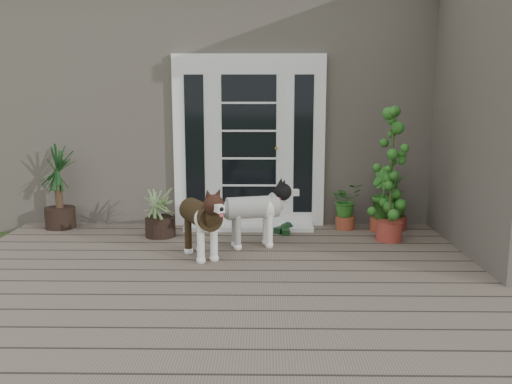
{
  "coord_description": "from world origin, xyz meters",
  "views": [
    {
      "loc": [
        -0.01,
        -4.25,
        1.76
      ],
      "look_at": [
        -0.1,
        1.75,
        0.7
      ],
      "focal_mm": 38.22,
      "sensor_mm": 36.0,
      "label": 1
    }
  ],
  "objects": [
    {
      "name": "spider_plant",
      "position": [
        -1.23,
        1.99,
        0.43
      ],
      "size": [
        0.67,
        0.67,
        0.63
      ],
      "primitive_type": null,
      "rotation": [
        0.0,
        0.0,
        0.14
      ],
      "color": "#9DAF6C",
      "rests_on": "deck"
    },
    {
      "name": "herb_c",
      "position": [
        1.62,
        2.4,
        0.39
      ],
      "size": [
        0.45,
        0.45,
        0.53
      ],
      "primitive_type": "imported",
      "rotation": [
        0.0,
        0.0,
        4.3
      ],
      "color": "#295B1A",
      "rests_on": "deck"
    },
    {
      "name": "house_main",
      "position": [
        0.0,
        4.65,
        1.55
      ],
      "size": [
        7.4,
        4.0,
        3.1
      ],
      "primitive_type": "cube",
      "color": "#665E54",
      "rests_on": "ground"
    },
    {
      "name": "yucca",
      "position": [
        -2.57,
        2.4,
        0.63
      ],
      "size": [
        0.8,
        0.8,
        1.03
      ],
      "primitive_type": null,
      "rotation": [
        0.0,
        0.0,
        -0.13
      ],
      "color": "black",
      "rests_on": "deck"
    },
    {
      "name": "herb_a",
      "position": [
        1.01,
        2.4,
        0.36
      ],
      "size": [
        0.5,
        0.5,
        0.49
      ],
      "primitive_type": "imported",
      "rotation": [
        0.0,
        0.0,
        0.41
      ],
      "color": "#1D6624",
      "rests_on": "deck"
    },
    {
      "name": "herb_b",
      "position": [
        1.43,
        2.32,
        0.4
      ],
      "size": [
        0.45,
        0.45,
        0.57
      ],
      "primitive_type": "imported",
      "rotation": [
        0.0,
        0.0,
        1.77
      ],
      "color": "#2A631C",
      "rests_on": "deck"
    },
    {
      "name": "sapling",
      "position": [
        1.43,
        1.85,
        0.91
      ],
      "size": [
        0.61,
        0.61,
        1.57
      ],
      "primitive_type": null,
      "rotation": [
        0.0,
        0.0,
        -0.43
      ],
      "color": "#1A5D1C",
      "rests_on": "deck"
    },
    {
      "name": "brindle_dog",
      "position": [
        -0.66,
        1.15,
        0.45
      ],
      "size": [
        0.68,
        0.86,
        0.66
      ],
      "primitive_type": null,
      "rotation": [
        0.0,
        0.0,
        3.64
      ],
      "color": "#352613",
      "rests_on": "deck"
    },
    {
      "name": "clog_left",
      "position": [
        0.25,
        2.15,
        0.16
      ],
      "size": [
        0.15,
        0.29,
        0.08
      ],
      "primitive_type": null,
      "rotation": [
        0.0,
        0.0,
        0.06
      ],
      "color": "black",
      "rests_on": "deck"
    },
    {
      "name": "door_step",
      "position": [
        -0.2,
        2.4,
        0.14
      ],
      "size": [
        1.6,
        0.4,
        0.05
      ],
      "primitive_type": "cube",
      "color": "white",
      "rests_on": "deck"
    },
    {
      "name": "door_unit",
      "position": [
        -0.2,
        2.6,
        1.19
      ],
      "size": [
        1.9,
        0.14,
        2.15
      ],
      "primitive_type": "cube",
      "color": "white",
      "rests_on": "deck"
    },
    {
      "name": "roof_main",
      "position": [
        0.0,
        4.65,
        3.2
      ],
      "size": [
        7.6,
        4.2,
        0.2
      ],
      "primitive_type": "cube",
      "color": "#2D2826",
      "rests_on": "house_main"
    },
    {
      "name": "deck",
      "position": [
        0.0,
        0.4,
        0.06
      ],
      "size": [
        6.2,
        4.6,
        0.12
      ],
      "primitive_type": "cube",
      "color": "#6B5B4C",
      "rests_on": "ground"
    },
    {
      "name": "white_dog",
      "position": [
        -0.13,
        1.56,
        0.44
      ],
      "size": [
        0.83,
        0.52,
        0.65
      ],
      "primitive_type": null,
      "rotation": [
        0.0,
        0.0,
        -1.31
      ],
      "color": "silver",
      "rests_on": "deck"
    },
    {
      "name": "clog_right",
      "position": [
        0.23,
        2.23,
        0.17
      ],
      "size": [
        0.3,
        0.32,
        0.09
      ],
      "primitive_type": null,
      "rotation": [
        0.0,
        0.0,
        -0.7
      ],
      "color": "#14321B",
      "rests_on": "deck"
    }
  ]
}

